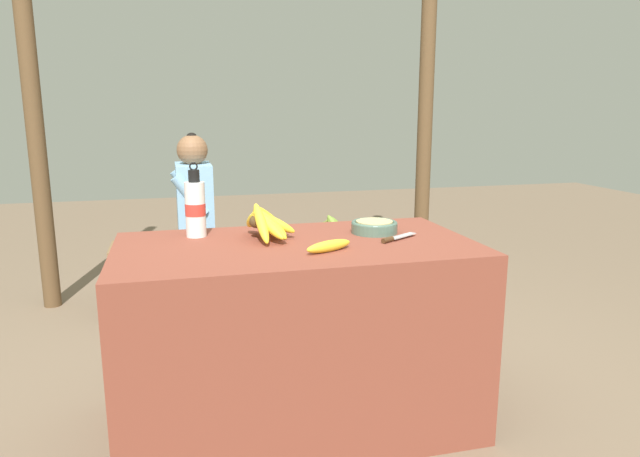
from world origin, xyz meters
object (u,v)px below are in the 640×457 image
wooden_bench (255,249)px  banana_bunch_green (333,224)px  serving_bowl (374,226)px  support_post_near (31,92)px  knife (394,238)px  seated_vendor (187,212)px  banana_bunch_ripe (265,221)px  water_bottle (195,208)px  loose_banana_front (329,246)px  support_post_far (426,94)px

wooden_bench → banana_bunch_green: size_ratio=6.16×
serving_bowl → support_post_near: support_post_near is taller
knife → banana_bunch_green: bearing=51.2°
wooden_bench → seated_vendor: seated_vendor is taller
support_post_near → seated_vendor: bearing=-21.3°
banana_bunch_ripe → seated_vendor: 1.30m
water_bottle → banana_bunch_ripe: bearing=-22.5°
water_bottle → loose_banana_front: 0.57m
water_bottle → knife: (0.72, -0.26, -0.10)m
loose_banana_front → serving_bowl: bearing=44.1°
knife → loose_banana_front: bearing=167.0°
knife → seated_vendor: size_ratio=0.16×
knife → banana_bunch_ripe: bearing=129.4°
banana_bunch_ripe → loose_banana_front: banana_bunch_ripe is taller
water_bottle → support_post_near: support_post_near is taller
support_post_near → banana_bunch_ripe: bearing=-55.1°
wooden_bench → support_post_far: (1.24, 0.29, 0.95)m
knife → seated_vendor: seated_vendor is taller
banana_bunch_green → knife: bearing=-96.7°
serving_bowl → banana_bunch_green: size_ratio=0.67×
banana_bunch_green → banana_bunch_ripe: bearing=-116.2°
support_post_near → water_bottle: bearing=-60.1°
support_post_near → knife: bearing=-47.9°
serving_bowl → loose_banana_front: 0.36m
banana_bunch_green → support_post_far: 1.14m
loose_banana_front → support_post_near: support_post_near is taller
water_bottle → wooden_bench: (0.39, 1.18, -0.48)m
banana_bunch_ripe → knife: bearing=-18.5°
loose_banana_front → support_post_near: size_ratio=0.07×
support_post_near → serving_bowl: bearing=-45.8°
serving_bowl → banana_bunch_green: serving_bowl is taller
knife → support_post_near: bearing=100.0°
banana_bunch_green → support_post_near: 1.94m
loose_banana_front → wooden_bench: size_ratio=0.11×
loose_banana_front → support_post_far: (1.19, 1.84, 0.56)m
banana_bunch_ripe → seated_vendor: bearing=102.0°
serving_bowl → banana_bunch_green: bearing=81.4°
loose_banana_front → support_post_far: support_post_far is taller
serving_bowl → knife: 0.15m
seated_vendor → banana_bunch_green: bearing=-178.6°
banana_bunch_green → support_post_far: size_ratio=0.11×
serving_bowl → seated_vendor: bearing=119.3°
loose_banana_front → banana_bunch_green: size_ratio=0.70×
loose_banana_front → knife: bearing=19.1°
knife → support_post_far: size_ratio=0.07×
water_bottle → banana_bunch_green: 1.52m
serving_bowl → support_post_far: support_post_far is taller
water_bottle → seated_vendor: (-0.01, 1.15, -0.22)m
loose_banana_front → seated_vendor: bearing=106.6°
serving_bowl → wooden_bench: bearing=103.3°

